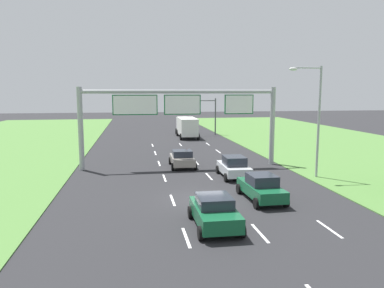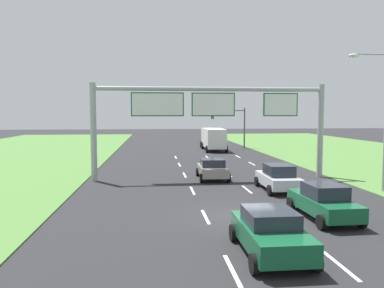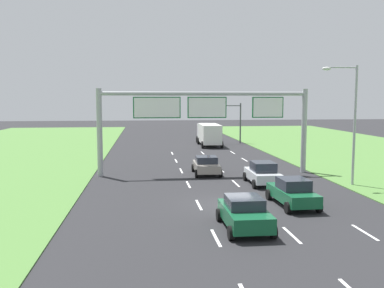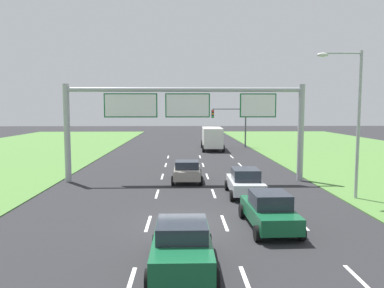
# 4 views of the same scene
# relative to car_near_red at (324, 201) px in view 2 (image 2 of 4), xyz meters

# --- Properties ---
(ground_plane) EXTENTS (200.00, 200.00, 0.00)m
(ground_plane) POSITION_rel_car_near_red_xyz_m (-3.62, 0.81, -0.80)
(ground_plane) COLOR #262628
(lane_dashes_inner_left) EXTENTS (0.14, 44.40, 0.01)m
(lane_dashes_inner_left) POSITION_rel_car_near_red_xyz_m (-5.37, 3.81, -0.79)
(lane_dashes_inner_left) COLOR white
(lane_dashes_inner_left) RESTS_ON ground_plane
(lane_dashes_inner_right) EXTENTS (0.14, 44.40, 0.01)m
(lane_dashes_inner_right) POSITION_rel_car_near_red_xyz_m (-1.87, 3.81, -0.79)
(lane_dashes_inner_right) COLOR white
(lane_dashes_inner_right) RESTS_ON ground_plane
(lane_dashes_slip) EXTENTS (0.14, 44.40, 0.01)m
(lane_dashes_slip) POSITION_rel_car_near_red_xyz_m (1.63, 3.81, -0.79)
(lane_dashes_slip) COLOR white
(lane_dashes_slip) RESTS_ON ground_plane
(car_near_red) EXTENTS (2.12, 4.38, 1.62)m
(car_near_red) POSITION_rel_car_near_red_xyz_m (0.00, 0.00, 0.00)
(car_near_red) COLOR #145633
(car_near_red) RESTS_ON ground_plane
(car_lead_silver) EXTENTS (2.20, 4.00, 1.49)m
(car_lead_silver) POSITION_rel_car_near_red_xyz_m (-3.46, 10.85, -0.05)
(car_lead_silver) COLOR gray
(car_lead_silver) RESTS_ON ground_plane
(car_mid_lane) EXTENTS (2.16, 4.08, 1.55)m
(car_mid_lane) POSITION_rel_car_near_red_xyz_m (-3.81, -4.06, -0.01)
(car_mid_lane) COLOR #145633
(car_mid_lane) RESTS_ON ground_plane
(car_far_ahead) EXTENTS (2.19, 4.06, 1.65)m
(car_far_ahead) POSITION_rel_car_near_red_xyz_m (0.00, 6.32, 0.02)
(car_far_ahead) COLOR silver
(car_far_ahead) RESTS_ON ground_plane
(box_truck) EXTENTS (2.82, 8.62, 2.86)m
(box_truck) POSITION_rel_car_near_red_xyz_m (0.03, 32.70, 0.80)
(box_truck) COLOR silver
(box_truck) RESTS_ON ground_plane
(sign_gantry) EXTENTS (17.24, 0.44, 7.00)m
(sign_gantry) POSITION_rel_car_near_red_xyz_m (-3.63, 10.88, 4.16)
(sign_gantry) COLOR #9EA0A5
(sign_gantry) RESTS_ON ground_plane
(traffic_light_mast) EXTENTS (4.76, 0.49, 5.60)m
(traffic_light_mast) POSITION_rel_car_near_red_xyz_m (2.88, 34.83, 3.07)
(traffic_light_mast) COLOR #47494F
(traffic_light_mast) RESTS_ON ground_plane
(street_lamp) EXTENTS (2.61, 0.32, 8.50)m
(street_lamp) POSITION_rel_car_near_red_xyz_m (5.90, 5.20, 4.28)
(street_lamp) COLOR #9EA0A5
(street_lamp) RESTS_ON ground_plane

